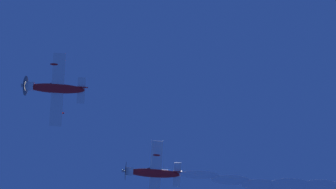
% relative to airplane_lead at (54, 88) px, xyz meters
% --- Properties ---
extents(airplane_lead, '(8.05, 8.26, 4.39)m').
position_rel_airplane_lead_xyz_m(airplane_lead, '(0.00, 0.00, 0.00)').
color(airplane_lead, red).
extents(airplane_left_wingman, '(8.07, 8.24, 4.41)m').
position_rel_airplane_lead_xyz_m(airplane_left_wingman, '(-0.39, 19.51, 2.13)').
color(airplane_left_wingman, red).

